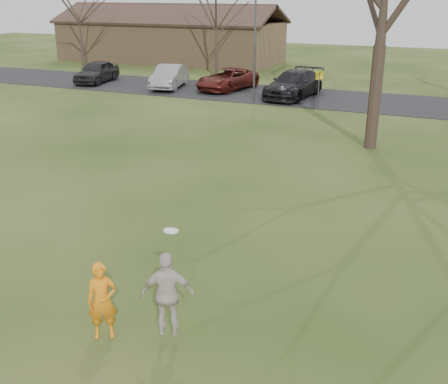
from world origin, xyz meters
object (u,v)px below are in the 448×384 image
at_px(car_1, 169,76).
at_px(building, 170,40).
at_px(car_3, 294,84).
at_px(catching_play, 168,294).
at_px(car_2, 227,79).
at_px(lamp_post, 255,32).
at_px(player_defender, 102,301).
at_px(car_0, 97,72).

xyz_separation_m(car_1, building, (-7.19, 13.44, 1.13)).
bearing_deg(building, car_1, -61.85).
bearing_deg(car_3, catching_play, -72.44).
bearing_deg(car_2, lamp_post, -33.22).
bearing_deg(car_3, building, 146.20).
xyz_separation_m(catching_play, building, (-20.70, 38.21, 0.86)).
xyz_separation_m(player_defender, building, (-19.43, 38.47, 1.16)).
relative_size(car_1, car_3, 0.84).
height_order(car_0, lamp_post, lamp_post).
bearing_deg(catching_play, lamp_post, 106.43).
bearing_deg(player_defender, lamp_post, 70.32).
height_order(player_defender, lamp_post, lamp_post).
height_order(player_defender, car_0, car_0).
height_order(car_0, car_1, car_1).
bearing_deg(player_defender, car_2, 74.94).
bearing_deg(catching_play, car_2, 110.61).
height_order(car_1, building, building).
bearing_deg(building, car_2, -48.65).
bearing_deg(car_0, building, 87.12).
xyz_separation_m(player_defender, catching_play, (1.27, 0.27, 0.30)).
relative_size(car_0, car_3, 0.81).
xyz_separation_m(car_0, catching_play, (19.37, -24.72, 0.28)).
distance_m(car_3, building, 20.76).
height_order(car_1, catching_play, catching_play).
relative_size(car_3, building, 0.27).
height_order(catching_play, lamp_post, lamp_post).
xyz_separation_m(car_0, car_2, (9.72, 0.92, -0.07)).
distance_m(car_0, car_3, 14.50).
bearing_deg(car_0, catching_play, -60.42).
bearing_deg(car_3, car_0, -173.21).
xyz_separation_m(car_0, car_1, (5.86, 0.04, 0.00)).
bearing_deg(car_3, player_defender, -75.38).
height_order(car_2, lamp_post, lamp_post).
bearing_deg(player_defender, car_1, 83.08).
relative_size(car_0, lamp_post, 0.71).
height_order(car_3, building, building).
bearing_deg(catching_play, car_3, 101.11).
relative_size(building, lamp_post, 3.29).
xyz_separation_m(car_2, car_3, (4.77, -0.84, 0.11)).
distance_m(car_0, car_1, 5.86).
relative_size(car_1, lamp_post, 0.74).
xyz_separation_m(catching_play, lamp_post, (-6.70, 22.71, 2.89)).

